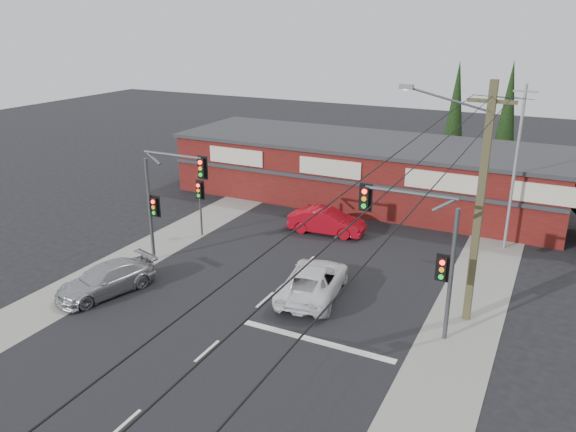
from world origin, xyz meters
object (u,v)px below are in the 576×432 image
at_px(utility_pole, 477,198).
at_px(silver_suv, 106,279).
at_px(red_sedan, 327,221).
at_px(shop_building, 365,170).
at_px(white_suv, 314,281).

bearing_deg(utility_pole, silver_suv, -161.75).
xyz_separation_m(red_sedan, utility_pole, (9.14, -6.66, 4.65)).
height_order(silver_suv, shop_building, shop_building).
bearing_deg(red_sedan, white_suv, -166.42).
height_order(white_suv, silver_suv, white_suv).
bearing_deg(silver_suv, utility_pole, 34.99).
xyz_separation_m(shop_building, utility_pole, (9.36, -14.00, 3.26)).
bearing_deg(shop_building, utility_pole, -56.24).
height_order(red_sedan, utility_pole, utility_pole).
relative_size(white_suv, red_sedan, 1.17).
bearing_deg(white_suv, utility_pole, 179.75).
bearing_deg(red_sedan, utility_pole, -131.04).
bearing_deg(white_suv, silver_suv, 16.78).
distance_m(shop_building, utility_pole, 17.15).
distance_m(red_sedan, utility_pole, 12.23).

